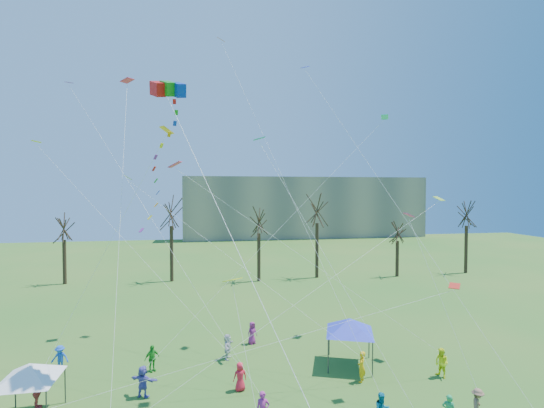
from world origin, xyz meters
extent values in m
cube|color=gray|center=(22.00, 82.00, 7.50)|extent=(60.00, 14.00, 15.00)
cylinder|color=black|center=(-19.94, 37.86, 2.76)|extent=(0.44, 0.44, 5.51)
cylinder|color=black|center=(-6.91, 37.17, 3.56)|extent=(0.44, 0.44, 7.11)
cylinder|color=black|center=(4.16, 35.35, 3.08)|extent=(0.44, 0.44, 6.17)
cylinder|color=black|center=(12.09, 36.02, 3.66)|extent=(0.44, 0.44, 7.32)
cylinder|color=black|center=(23.04, 34.87, 2.42)|extent=(0.44, 0.44, 4.83)
cylinder|color=black|center=(33.74, 35.32, 3.34)|extent=(0.44, 0.44, 6.69)
cube|color=red|center=(-4.84, 8.46, 17.05)|extent=(0.93, 1.20, 1.03)
cube|color=#128816|center=(-4.32, 8.46, 17.05)|extent=(0.93, 1.20, 1.03)
cube|color=#0E30B0|center=(-3.79, 8.46, 17.05)|extent=(0.93, 1.20, 1.03)
cylinder|color=white|center=(-1.13, 1.96, 9.35)|extent=(0.02, 0.02, 19.97)
cylinder|color=#3F3F44|center=(-12.49, 9.31, 1.00)|extent=(0.07, 0.07, 2.00)
cylinder|color=#3F3F44|center=(-10.01, 9.33, 1.00)|extent=(0.07, 0.07, 2.00)
pyramid|color=white|center=(-11.24, 8.08, 2.43)|extent=(3.82, 3.82, 0.86)
cylinder|color=#3F3F44|center=(5.25, 10.16, 1.11)|extent=(0.09, 0.09, 2.21)
cylinder|color=#3F3F44|center=(7.83, 9.24, 1.11)|extent=(0.09, 0.09, 2.21)
cylinder|color=#3F3F44|center=(6.17, 12.74, 1.11)|extent=(0.09, 0.09, 2.21)
cylinder|color=#3F3F44|center=(8.75, 11.83, 1.11)|extent=(0.09, 0.09, 2.21)
pyramid|color=blue|center=(7.00, 10.99, 2.69)|extent=(3.98, 3.98, 0.95)
imported|color=#866149|center=(11.15, 4.13, 0.81)|extent=(1.16, 1.18, 1.63)
imported|color=#D9484C|center=(-11.27, 8.94, 0.90)|extent=(0.66, 1.13, 1.80)
imported|color=#5B55B9|center=(-5.92, 9.25, 0.88)|extent=(1.70, 1.12, 1.76)
imported|color=red|center=(-0.46, 9.02, 0.82)|extent=(0.88, 0.66, 1.64)
imported|color=#FFB00D|center=(6.93, 8.81, 0.93)|extent=(0.76, 0.81, 1.86)
imported|color=#F1FC1A|center=(12.06, 8.48, 0.90)|extent=(0.91, 1.04, 1.80)
imported|color=blue|center=(-11.73, 13.37, 0.82)|extent=(1.10, 0.68, 1.64)
imported|color=green|center=(-5.85, 12.30, 0.85)|extent=(1.05, 0.92, 1.70)
imported|color=#BABBC1|center=(-0.96, 13.30, 0.87)|extent=(0.91, 1.68, 1.73)
imported|color=#942573|center=(1.02, 15.62, 0.83)|extent=(0.97, 0.87, 1.67)
cube|color=#E02558|center=(-7.30, 13.09, 18.70)|extent=(0.94, 0.92, 0.19)
cylinder|color=white|center=(-6.49, 6.84, 10.00)|extent=(0.01, 0.01, 21.17)
cube|color=#F0F71A|center=(-1.18, 4.20, 7.65)|extent=(0.89, 0.92, 0.23)
cylinder|color=white|center=(-0.66, 2.38, 4.47)|extent=(0.01, 0.01, 7.05)
cube|color=#18B4AB|center=(0.75, 9.44, 14.68)|extent=(0.69, 0.55, 0.22)
cylinder|color=white|center=(3.78, 5.58, 7.99)|extent=(0.01, 0.01, 16.28)
cube|color=#242DCD|center=(5.48, 17.14, 21.53)|extent=(0.83, 0.85, 0.30)
cylinder|color=white|center=(8.52, 8.66, 11.41)|extent=(0.01, 0.01, 26.79)
cube|color=red|center=(9.50, 3.78, 7.03)|extent=(0.78, 0.79, 0.17)
cylinder|color=white|center=(-0.76, 4.58, 4.17)|extent=(0.01, 0.01, 21.24)
cube|color=#8ECE30|center=(14.06, 12.07, 11.07)|extent=(0.76, 0.83, 0.32)
cylinder|color=white|center=(4.06, 8.01, 6.18)|extent=(0.01, 0.01, 23.54)
cube|color=purple|center=(-12.60, 18.55, 19.85)|extent=(0.77, 0.83, 0.17)
cylinder|color=white|center=(-6.13, 11.91, 10.57)|extent=(0.01, 0.01, 25.95)
cube|color=orange|center=(-1.04, 20.90, 24.74)|extent=(0.71, 0.69, 0.37)
cylinder|color=white|center=(2.54, 12.64, 13.02)|extent=(0.01, 0.01, 29.23)
cube|color=#F5288A|center=(9.29, 7.71, 10.22)|extent=(0.61, 0.51, 0.26)
cylinder|color=white|center=(10.22, 5.92, 5.76)|extent=(0.01, 0.01, 9.43)
cube|color=yellow|center=(-4.39, 8.31, 14.86)|extent=(0.81, 0.78, 0.38)
cylinder|color=white|center=(-7.83, 8.62, 8.08)|extent=(0.01, 0.01, 14.86)
cube|color=#1AC0C8|center=(12.56, 17.58, 17.87)|extent=(0.84, 0.90, 0.32)
cylinder|color=white|center=(3.32, 13.42, 9.59)|extent=(0.01, 0.01, 25.93)
cube|color=#BCD816|center=(-14.39, 17.13, 15.17)|extent=(0.75, 0.70, 0.14)
cylinder|color=white|center=(-7.42, 13.08, 8.23)|extent=(0.01, 0.01, 21.00)
cube|color=#92C52E|center=(-8.65, 19.70, 12.70)|extent=(0.75, 0.68, 0.39)
cylinder|color=white|center=(-0.86, 14.25, 7.00)|extent=(0.01, 0.01, 21.96)
cube|color=#DB245C|center=(-4.06, 9.37, 13.11)|extent=(0.80, 0.71, 0.37)
cylinder|color=white|center=(4.00, 8.93, 7.20)|extent=(0.01, 0.01, 19.77)
camera|label=1|loc=(-2.22, -12.61, 11.62)|focal=25.00mm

